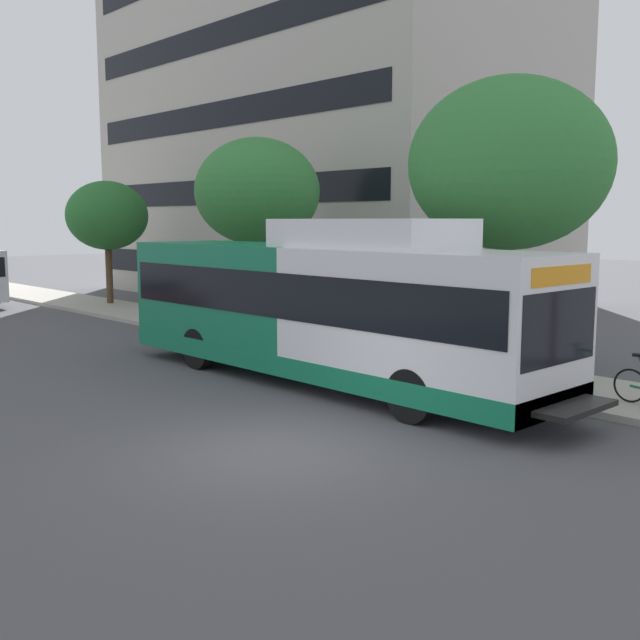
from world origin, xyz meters
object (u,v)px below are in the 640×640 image
(transit_bus, at_px, (323,307))
(street_tree_far_block, at_px, (107,216))
(street_tree_mid_block, at_px, (257,192))
(street_tree_near_stop, at_px, (509,164))

(transit_bus, bearing_deg, street_tree_far_block, 77.81)
(transit_bus, bearing_deg, street_tree_mid_block, 61.73)
(transit_bus, relative_size, street_tree_far_block, 2.39)
(street_tree_near_stop, relative_size, street_tree_far_block, 1.33)
(street_tree_mid_block, height_order, street_tree_far_block, street_tree_mid_block)
(transit_bus, height_order, street_tree_far_block, street_tree_far_block)
(street_tree_mid_block, bearing_deg, street_tree_far_block, 91.12)
(street_tree_far_block, bearing_deg, street_tree_near_stop, -88.47)
(transit_bus, distance_m, street_tree_far_block, 17.66)
(street_tree_mid_block, bearing_deg, street_tree_near_stop, -88.03)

